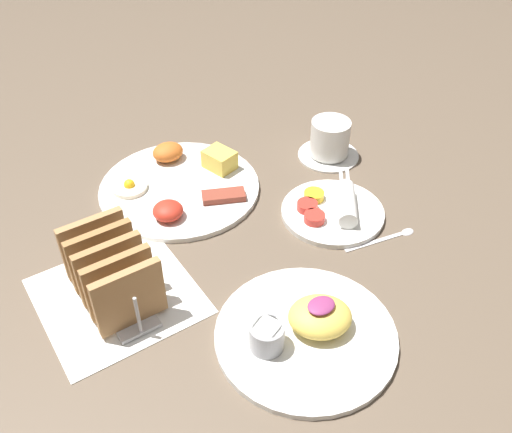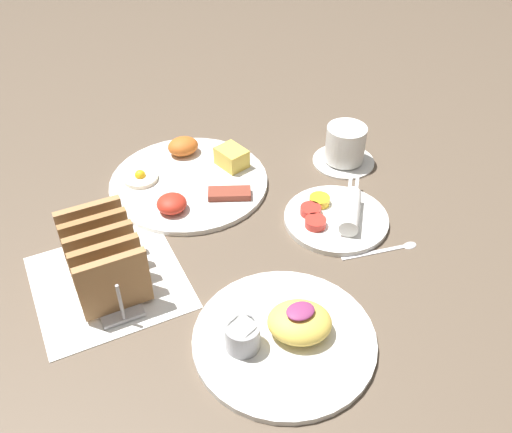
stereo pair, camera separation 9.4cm
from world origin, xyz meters
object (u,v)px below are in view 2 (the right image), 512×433
at_px(plate_breakfast, 191,178).
at_px(plate_foreground, 284,334).
at_px(plate_condiments, 337,216).
at_px(toast_rack, 104,258).
at_px(coffee_cup, 345,147).

relative_size(plate_breakfast, plate_foreground, 1.15).
xyz_separation_m(plate_breakfast, plate_condiments, (0.19, -0.21, 0.00)).
relative_size(plate_condiments, toast_rack, 0.99).
bearing_deg(coffee_cup, plate_condiments, -126.55).
bearing_deg(plate_breakfast, plate_foreground, -92.26).
height_order(plate_breakfast, plate_foreground, plate_foreground).
relative_size(plate_condiments, coffee_cup, 1.49).
height_order(plate_breakfast, plate_condiments, plate_breakfast).
distance_m(plate_breakfast, plate_foreground, 0.40).
bearing_deg(plate_breakfast, coffee_cup, -12.94).
height_order(plate_foreground, toast_rack, toast_rack).
bearing_deg(plate_foreground, plate_condiments, 42.65).
bearing_deg(toast_rack, plate_breakfast, 42.07).
bearing_deg(plate_foreground, plate_breakfast, 87.74).
distance_m(plate_condiments, toast_rack, 0.39).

